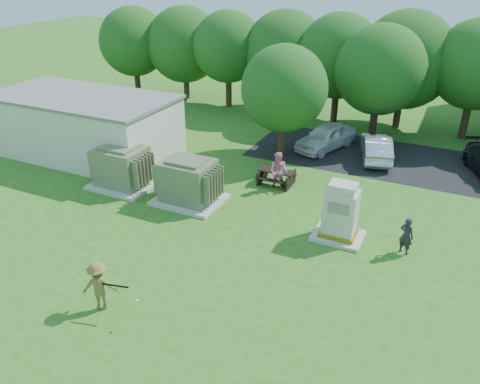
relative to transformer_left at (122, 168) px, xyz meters
The scene contains 15 objects.
ground 7.96m from the transformer_left, 34.70° to the right, with size 120.00×120.00×0.00m, color #2D6619.
service_building 5.19m from the transformer_left, 150.95° to the left, with size 10.00×5.00×3.20m, color beige.
service_building_roof 5.64m from the transformer_left, 150.95° to the left, with size 10.20×5.20×0.15m, color slate.
parking_strip 16.25m from the transformer_left, 33.69° to the left, with size 20.00×6.00×0.01m, color #232326.
transformer_left is the anchor object (origin of this frame).
transformer_right 3.70m from the transformer_left, ahead, with size 3.00×2.40×2.07m.
generator_cabinet 10.63m from the transformer_left, ahead, with size 1.95×1.59×2.37m.
picnic_table 7.45m from the transformer_left, 27.10° to the left, with size 1.71×1.28×0.73m.
batter 8.92m from the transformer_left, 56.27° to the right, with size 1.09×0.63×1.69m, color olive.
person_by_generator 13.15m from the transformer_left, ahead, with size 0.54×0.36×1.49m, color black.
person_at_picnic 7.49m from the transformer_left, 22.70° to the left, with size 0.91×0.71×1.87m, color pink.
car_white 11.73m from the transformer_left, 50.72° to the left, with size 1.70×4.23×1.44m, color silver.
car_silver_a 13.56m from the transformer_left, 40.29° to the left, with size 1.42×4.09×1.35m, color silver.
batting_equipment 9.37m from the transformer_left, 52.83° to the right, with size 1.62×0.26×0.29m.
tree_row 16.56m from the transformer_left, 59.50° to the left, with size 41.30×13.30×7.30m.
Camera 1 is at (7.44, -11.55, 10.01)m, focal length 35.00 mm.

